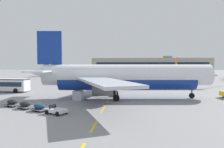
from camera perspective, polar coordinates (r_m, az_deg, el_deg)
name	(u,v)px	position (r m, az deg, el deg)	size (l,w,h in m)	color
ground	(201,89)	(55.01, 24.25, -4.00)	(400.00, 400.00, 0.00)	gray
apron_paint_markings	(114,89)	(50.26, 0.55, -4.37)	(8.00, 95.33, 0.01)	yellow
airliner_foreground	(124,77)	(36.11, 3.37, -0.81)	(34.82, 34.53, 12.20)	white
airliner_mid_left	(181,73)	(77.47, 19.21, 0.16)	(26.35, 26.54, 9.30)	silver
airliner_far_right	(61,70)	(111.12, -14.38, 1.02)	(23.18, 25.13, 9.92)	white
apron_shuttle_bus	(3,84)	(51.64, -28.92, -2.56)	(12.17, 3.59, 3.00)	silver
fuel_service_truck	(179,81)	(59.31, 18.75, -1.85)	(7.06, 6.09, 3.14)	black
baggage_train	(32,106)	(29.35, -21.94, -8.51)	(11.03, 6.50, 1.14)	silver
uld_cargo_container	(78,95)	(35.27, -9.75, -6.08)	(1.69, 1.65, 1.60)	#B7BCC6
terminal_satellite	(150,66)	(149.55, 10.90, 2.33)	(84.21, 18.46, 12.69)	#9E998E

